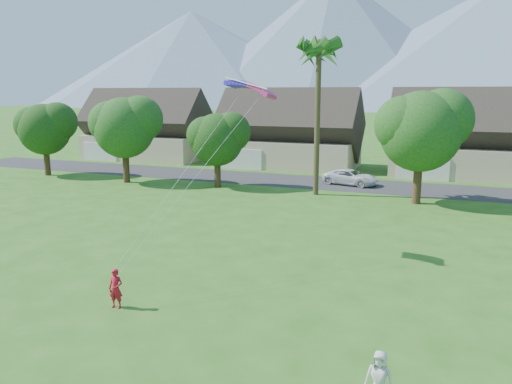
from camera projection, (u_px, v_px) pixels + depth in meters
The scene contains 10 objects.
ground at pixel (131, 381), 14.62m from camera, with size 500.00×500.00×0.00m, color #2D6019.
street at pixel (352, 185), 45.61m from camera, with size 90.00×7.00×0.01m, color #2D2D30.
kite_flyer at pixel (116, 289), 19.46m from camera, with size 0.58×0.38×1.58m, color red.
watcher at pixel (379, 378), 13.38m from camera, with size 0.76×0.50×1.56m, color silver.
parked_car at pixel (351, 177), 45.54m from camera, with size 2.30×4.98×1.38m, color white.
mountain_ridge at pixel (465, 49), 242.20m from camera, with size 540.00×240.00×70.00m.
houses_row at pixel (374, 139), 52.96m from camera, with size 72.75×8.19×8.86m.
tree_row at pixel (326, 136), 39.52m from camera, with size 62.27×6.67×8.45m.
fan_palm at pixel (319, 47), 39.00m from camera, with size 3.00×3.00×13.80m.
parafoil_kite at pixel (251, 86), 25.01m from camera, with size 2.76×1.22×0.50m.
Camera 1 is at (8.29, -10.96, 8.32)m, focal length 35.00 mm.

